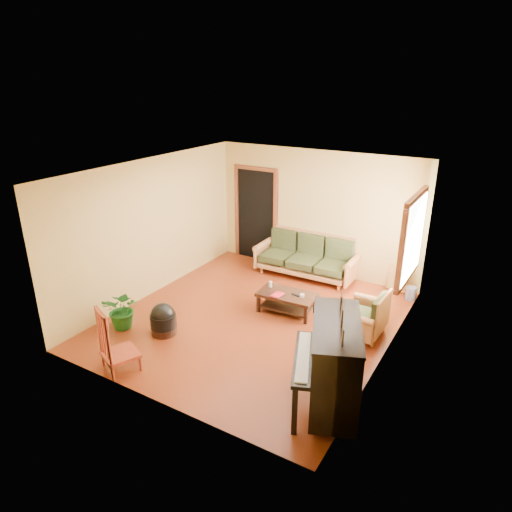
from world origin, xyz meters
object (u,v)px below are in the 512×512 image
Objects in this scene: sofa at (305,256)px; armchair at (363,313)px; coffee_table at (287,303)px; piano at (334,366)px; potted_plant at (123,309)px; ceramic_crock at (411,293)px; footstool at (163,323)px; red_chair at (119,339)px.

sofa is 2.66× the size of armchair.
armchair reaches higher than coffee_table.
piano is 1.98× the size of potted_plant.
coffee_table is 1.49× the size of potted_plant.
coffee_table is 4.16× the size of ceramic_crock.
footstool is at bearing 153.48° from piano.
coffee_table is at bearing 50.21° from footstool.
footstool is (-1.00, -3.30, -0.25)m from sofa.
sofa is 2.21m from ceramic_crock.
coffee_table is 2.82m from potted_plant.
armchair is 3.80m from red_chair.
sofa is at bearing 73.06° from footstool.
sofa is 4.07m from piano.
red_chair is 1.46× the size of potted_plant.
potted_plant reaches higher than ceramic_crock.
piano is (0.23, -1.88, 0.20)m from armchair.
coffee_table is at bearing -137.17° from ceramic_crock.
footstool is 0.74m from potted_plant.
sofa is 4.95× the size of footstool.
armchair is 1.86× the size of footstool.
potted_plant is at bearing 157.13° from piano.
red_chair is at bearing 173.58° from piano.
footstool is 0.43× the size of red_chair.
coffee_table is at bearing 108.27° from piano.
piano is at bearing -92.43° from ceramic_crock.
piano is at bearing -4.31° from footstool.
potted_plant is (-3.74, 0.04, -0.26)m from piano.
sofa is 1.68m from coffee_table.
footstool is (-2.80, -1.65, -0.19)m from armchair.
sofa is 3.45m from footstool.
ceramic_crock is (3.19, 3.34, -0.08)m from footstool.
sofa is at bearing 139.36° from armchair.
sofa is 3.08× the size of potted_plant.
red_chair reaches higher than ceramic_crock.
piano is 3.07m from footstool.
sofa reaches higher than armchair.
armchair is at bearing -43.57° from sofa.
coffee_table is 2.19m from footstool.
ceramic_crock is (2.18, 0.04, -0.33)m from sofa.
red_chair is at bearing -102.46° from sofa.
piano reaches higher than coffee_table.
piano reaches higher than sofa.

